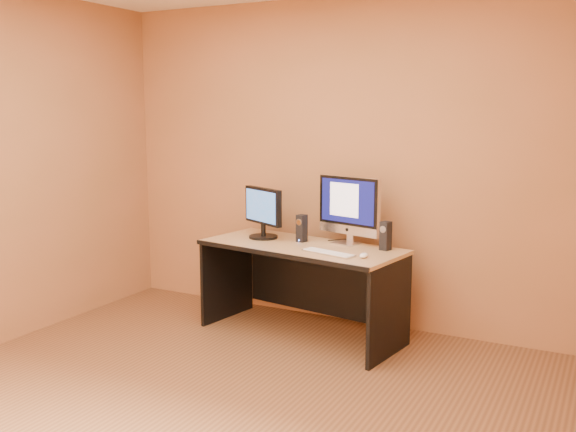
% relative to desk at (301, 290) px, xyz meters
% --- Properties ---
extents(floor, '(4.00, 4.00, 0.00)m').
position_rel_desk_xyz_m(floor, '(0.10, -1.49, -0.35)').
color(floor, brown).
rests_on(floor, ground).
extents(walls, '(4.00, 4.00, 2.60)m').
position_rel_desk_xyz_m(walls, '(0.10, -1.49, 0.95)').
color(walls, '#A56942').
rests_on(walls, ground).
extents(desk, '(1.62, 0.89, 0.71)m').
position_rel_desk_xyz_m(desk, '(0.00, 0.00, 0.00)').
color(desk, tan).
rests_on(desk, ground).
extents(imac, '(0.58, 0.34, 0.53)m').
position_rel_desk_xyz_m(imac, '(0.28, 0.20, 0.62)').
color(imac, silver).
rests_on(imac, desk).
extents(second_monitor, '(0.51, 0.41, 0.40)m').
position_rel_desk_xyz_m(second_monitor, '(-0.39, 0.10, 0.56)').
color(second_monitor, black).
rests_on(second_monitor, desk).
extents(speaker_left, '(0.08, 0.08, 0.21)m').
position_rel_desk_xyz_m(speaker_left, '(-0.06, 0.12, 0.46)').
color(speaker_left, black).
rests_on(speaker_left, desk).
extents(speaker_right, '(0.08, 0.08, 0.21)m').
position_rel_desk_xyz_m(speaker_right, '(0.62, 0.13, 0.46)').
color(speaker_right, black).
rests_on(speaker_right, desk).
extents(keyboard, '(0.43, 0.21, 0.02)m').
position_rel_desk_xyz_m(keyboard, '(0.30, -0.19, 0.36)').
color(keyboard, silver).
rests_on(keyboard, desk).
extents(mouse, '(0.06, 0.10, 0.03)m').
position_rel_desk_xyz_m(mouse, '(0.57, -0.18, 0.37)').
color(mouse, white).
rests_on(mouse, desk).
extents(cable_a, '(0.07, 0.20, 0.01)m').
position_rel_desk_xyz_m(cable_a, '(0.26, 0.30, 0.36)').
color(cable_a, black).
rests_on(cable_a, desk).
extents(cable_b, '(0.12, 0.14, 0.01)m').
position_rel_desk_xyz_m(cable_b, '(0.17, 0.30, 0.36)').
color(cable_b, black).
rests_on(cable_b, desk).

